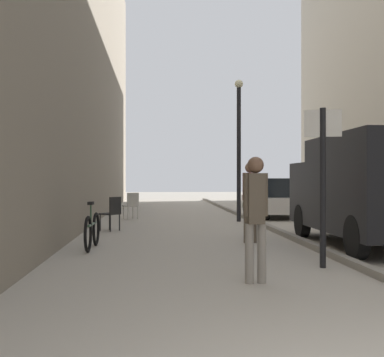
% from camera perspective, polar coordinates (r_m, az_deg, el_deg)
% --- Properties ---
extents(ground_plane, '(80.00, 80.00, 0.00)m').
position_cam_1_polar(ground_plane, '(14.67, 2.49, -5.66)').
color(ground_plane, '#A8A093').
extents(kerb_strip, '(0.16, 40.00, 0.12)m').
position_cam_1_polar(kerb_strip, '(14.92, 8.55, -5.33)').
color(kerb_strip, gray).
rests_on(kerb_strip, ground_plane).
extents(pedestrian_main_foreground, '(0.35, 0.23, 1.75)m').
position_cam_1_polar(pedestrian_main_foreground, '(7.26, 6.98, -3.47)').
color(pedestrian_main_foreground, gray).
rests_on(pedestrian_main_foreground, ground_plane).
extents(pedestrian_mid_block, '(0.36, 0.24, 1.81)m').
position_cam_1_polar(pedestrian_mid_block, '(11.78, 6.40, -1.96)').
color(pedestrian_mid_block, brown).
rests_on(pedestrian_mid_block, ground_plane).
extents(delivery_van, '(2.17, 5.19, 2.34)m').
position_cam_1_polar(delivery_van, '(11.70, 18.86, -0.94)').
color(delivery_van, black).
rests_on(delivery_van, ground_plane).
extents(parked_car, '(2.01, 4.28, 1.45)m').
position_cam_1_polar(parked_car, '(19.83, 9.28, -2.11)').
color(parked_car, silver).
rests_on(parked_car, ground_plane).
extents(street_sign_post, '(0.59, 0.18, 2.60)m').
position_cam_1_polar(street_sign_post, '(8.71, 14.15, 0.62)').
color(street_sign_post, black).
rests_on(street_sign_post, ground_plane).
extents(lamp_post, '(0.28, 0.28, 4.76)m').
position_cam_1_polar(lamp_post, '(17.53, 5.16, 4.18)').
color(lamp_post, black).
rests_on(lamp_post, ground_plane).
extents(bicycle_leaning, '(0.13, 1.77, 0.98)m').
position_cam_1_polar(bicycle_leaning, '(10.92, -10.89, -5.62)').
color(bicycle_leaning, black).
rests_on(bicycle_leaning, ground_plane).
extents(cafe_chair_near_window, '(0.62, 0.62, 0.94)m').
position_cam_1_polar(cafe_chair_near_window, '(14.51, -8.74, -3.56)').
color(cafe_chair_near_window, black).
rests_on(cafe_chair_near_window, ground_plane).
extents(cafe_chair_by_doorway, '(0.60, 0.60, 0.94)m').
position_cam_1_polar(cafe_chair_by_doorway, '(18.55, -6.64, -2.77)').
color(cafe_chair_by_doorway, '#B7B2A8').
rests_on(cafe_chair_by_doorway, ground_plane).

